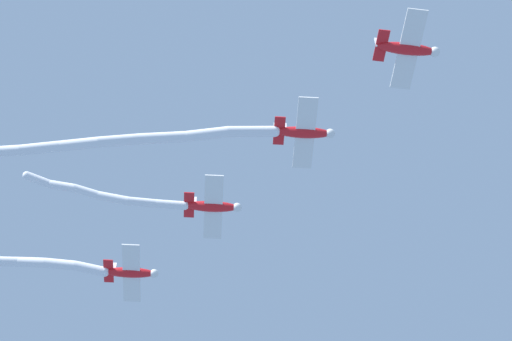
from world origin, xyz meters
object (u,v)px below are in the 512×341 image
object	(u,v)px
airplane_lead	(408,49)
airplane_slot	(131,272)
airplane_left_wing	(305,132)
airplane_right_wing	(213,206)

from	to	relation	value
airplane_lead	airplane_slot	bearing A→B (deg)	128.08
airplane_lead	airplane_left_wing	world-z (taller)	airplane_left_wing
airplane_left_wing	airplane_right_wing	distance (m)	10.42
airplane_lead	airplane_right_wing	xyz separation A→B (m)	(-2.73, 20.64, 0.50)
airplane_slot	airplane_left_wing	bearing A→B (deg)	-48.17
airplane_lead	airplane_right_wing	size ratio (longest dim) A/B	1.02
airplane_right_wing	airplane_lead	bearing A→B (deg)	-48.03
airplane_right_wing	airplane_slot	world-z (taller)	airplane_slot
airplane_slot	airplane_lead	bearing A→B (deg)	-48.16
airplane_right_wing	airplane_left_wing	bearing A→B (deg)	-48.05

